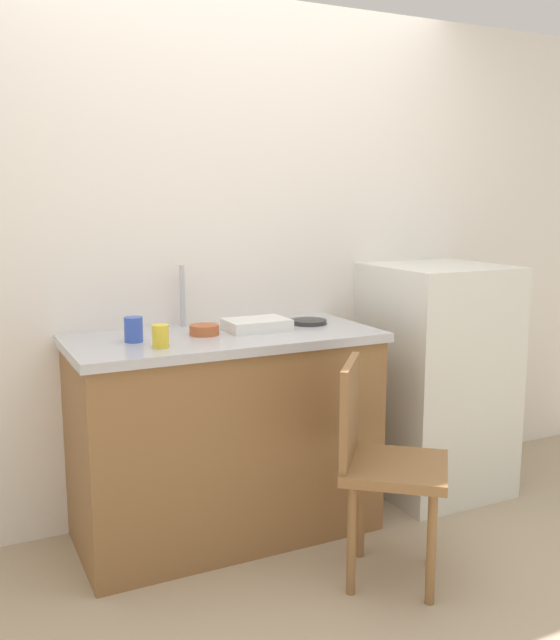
{
  "coord_description": "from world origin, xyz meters",
  "views": [
    {
      "loc": [
        -1.22,
        -2.18,
        1.52
      ],
      "look_at": [
        0.14,
        0.6,
        0.98
      ],
      "focal_mm": 39.54,
      "sensor_mm": 36.0,
      "label": 1
    }
  ],
  "objects": [
    {
      "name": "ground_plane",
      "position": [
        0.0,
        0.0,
        0.0
      ],
      "size": [
        8.0,
        8.0,
        0.0
      ],
      "primitive_type": "plane",
      "color": "tan"
    },
    {
      "name": "cup_yellow",
      "position": [
        -0.44,
        0.49,
        0.98
      ],
      "size": [
        0.07,
        0.07,
        0.09
      ],
      "primitive_type": "cylinder",
      "color": "yellow",
      "rests_on": "countertop"
    },
    {
      "name": "refrigerator",
      "position": [
        1.06,
        0.64,
        0.59
      ],
      "size": [
        0.63,
        0.62,
        1.18
      ],
      "primitive_type": "cube",
      "color": "silver",
      "rests_on": "ground_plane"
    },
    {
      "name": "cup_blue",
      "position": [
        -0.51,
        0.65,
        0.98
      ],
      "size": [
        0.08,
        0.08,
        0.1
      ],
      "primitive_type": "cylinder",
      "color": "blue",
      "rests_on": "countertop"
    },
    {
      "name": "back_wall",
      "position": [
        0.0,
        1.0,
        1.22
      ],
      "size": [
        4.8,
        0.1,
        2.44
      ],
      "primitive_type": "cube",
      "color": "white",
      "rests_on": "ground_plane"
    },
    {
      "name": "faucet",
      "position": [
        -0.22,
        0.9,
        1.07
      ],
      "size": [
        0.02,
        0.02,
        0.29
      ],
      "primitive_type": "cylinder",
      "color": "#B7B7BC",
      "rests_on": "countertop"
    },
    {
      "name": "hotplate",
      "position": [
        0.34,
        0.7,
        0.94
      ],
      "size": [
        0.17,
        0.17,
        0.02
      ],
      "primitive_type": "cylinder",
      "color": "#2D2D2D",
      "rests_on": "countertop"
    },
    {
      "name": "countertop",
      "position": [
        -0.11,
        0.65,
        0.91
      ],
      "size": [
        1.36,
        0.64,
        0.04
      ],
      "primitive_type": "cube",
      "color": "#B7B7BC",
      "rests_on": "cabinet_base"
    },
    {
      "name": "chair",
      "position": [
        0.29,
        0.02,
        0.5
      ],
      "size": [
        0.56,
        0.56,
        0.89
      ],
      "rotation": [
        0.0,
        0.0,
        0.89
      ],
      "color": "olive",
      "rests_on": "ground_plane"
    },
    {
      "name": "terracotta_bowl",
      "position": [
        -0.2,
        0.67,
        0.95
      ],
      "size": [
        0.13,
        0.13,
        0.04
      ],
      "primitive_type": "cylinder",
      "color": "#B25B33",
      "rests_on": "countertop"
    },
    {
      "name": "cabinet_base",
      "position": [
        -0.11,
        0.65,
        0.44
      ],
      "size": [
        1.32,
        0.6,
        0.89
      ],
      "primitive_type": "cube",
      "color": "olive",
      "rests_on": "ground_plane"
    },
    {
      "name": "dish_tray",
      "position": [
        0.05,
        0.67,
        0.95
      ],
      "size": [
        0.28,
        0.2,
        0.05
      ],
      "primitive_type": "cube",
      "color": "white",
      "rests_on": "countertop"
    }
  ]
}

